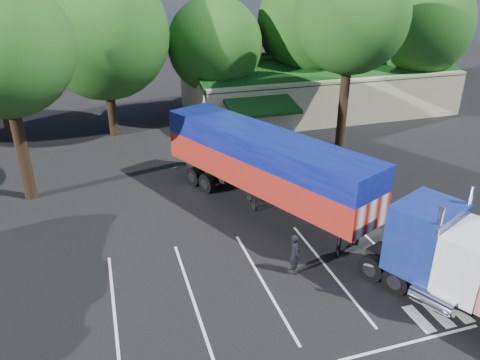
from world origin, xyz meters
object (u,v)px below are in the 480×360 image
object	(u,v)px
bicycle	(252,200)
silver_sedan	(281,119)
woman	(295,254)
semi_truck	(305,182)

from	to	relation	value
bicycle	silver_sedan	world-z (taller)	silver_sedan
woman	silver_sedan	world-z (taller)	woman
silver_sedan	woman	bearing A→B (deg)	173.82
woman	bicycle	distance (m)	6.67
woman	silver_sedan	distance (m)	20.94
woman	bicycle	world-z (taller)	woman
woman	bicycle	bearing A→B (deg)	-2.13
silver_sedan	semi_truck	bearing A→B (deg)	176.00
semi_truck	silver_sedan	size ratio (longest dim) A/B	5.19
semi_truck	woman	distance (m)	4.41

